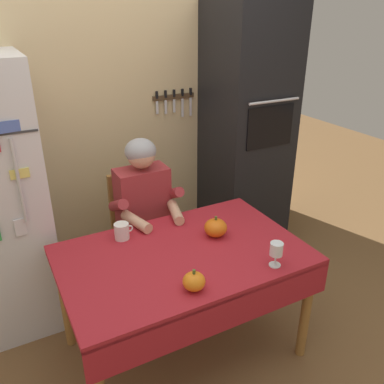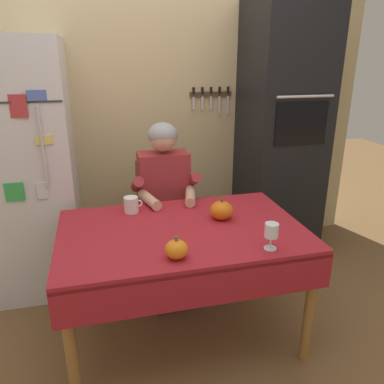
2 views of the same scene
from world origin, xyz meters
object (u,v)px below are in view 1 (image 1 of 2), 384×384
seated_person (147,211)px  wall_oven (246,136)px  chair_behind_person (139,227)px  wine_glass (276,250)px  pumpkin_large (194,281)px  pumpkin_medium (216,228)px  coffee_mug (122,231)px  dining_table (185,266)px

seated_person → wall_oven: bearing=17.1°
chair_behind_person → wine_glass: 1.23m
seated_person → pumpkin_large: 0.91m
wine_glass → pumpkin_medium: (-0.12, 0.42, -0.04)m
wall_oven → pumpkin_medium: wall_oven is taller
wall_oven → seated_person: wall_oven is taller
seated_person → wine_glass: 1.01m
chair_behind_person → pumpkin_medium: size_ratio=6.57×
coffee_mug → pumpkin_large: 0.65m
wall_oven → pumpkin_large: 1.70m
chair_behind_person → wine_glass: bearing=-71.5°
seated_person → coffee_mug: bearing=-135.1°
pumpkin_large → pumpkin_medium: pumpkin_medium is taller
chair_behind_person → wine_glass: size_ratio=6.50×
wall_oven → chair_behind_person: wall_oven is taller
coffee_mug → wine_glass: 0.93m
wine_glass → pumpkin_medium: 0.44m
dining_table → coffee_mug: 0.44m
wine_glass → pumpkin_medium: wine_glass is taller
coffee_mug → dining_table: bearing=-52.6°
coffee_mug → pumpkin_medium: bearing=-24.8°
wall_oven → seated_person: (-1.04, -0.32, -0.31)m
wall_oven → pumpkin_large: wall_oven is taller
wall_oven → pumpkin_medium: 1.17m
wall_oven → chair_behind_person: 1.18m
pumpkin_medium → dining_table: bearing=-160.0°
wall_oven → dining_table: size_ratio=1.50×
pumpkin_large → pumpkin_medium: 0.54m
wall_oven → coffee_mug: wall_oven is taller
dining_table → chair_behind_person: size_ratio=1.51×
chair_behind_person → pumpkin_large: chair_behind_person is taller
seated_person → pumpkin_medium: (0.25, -0.51, 0.06)m
chair_behind_person → wine_glass: (0.38, -1.12, 0.33)m
wall_oven → wine_glass: size_ratio=14.69×
seated_person → wine_glass: seated_person is taller
wine_glass → pumpkin_medium: bearing=106.4°
dining_table → seated_person: bearing=88.8°
dining_table → wine_glass: size_ratio=9.79×
dining_table → pumpkin_medium: bearing=20.0°
dining_table → chair_behind_person: (0.01, 0.79, -0.14)m
wall_oven → seated_person: size_ratio=1.69×
pumpkin_large → wine_glass: bearing=-3.3°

